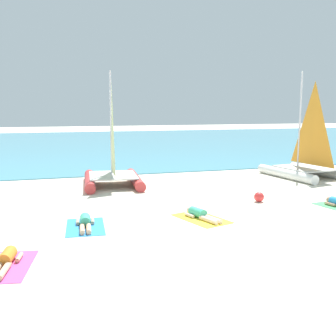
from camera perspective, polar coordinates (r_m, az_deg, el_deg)
ground_plane at (r=20.68m, az=-4.19°, el=-1.31°), size 120.00×120.00×0.00m
ocean_water at (r=41.09m, az=-10.74°, el=3.41°), size 120.00×40.00×0.05m
sailboat_red at (r=18.52m, az=-7.74°, el=-0.11°), size 2.89×4.17×5.13m
sailboat_white at (r=21.65m, az=18.59°, el=0.82°), size 3.01×4.32×5.31m
towel_leftmost at (r=9.94m, az=-21.77°, el=-12.63°), size 1.41×2.06×0.01m
sunbather_leftmost at (r=9.96m, az=-21.71°, el=-11.83°), size 0.67×1.56×0.30m
towel_center_left at (r=12.38m, az=-11.47°, el=-8.05°), size 1.27×1.99×0.01m
sunbather_center_left at (r=12.41m, az=-11.49°, el=-7.41°), size 0.58×1.57×0.30m
towel_center_right at (r=13.04m, az=4.71°, el=-7.06°), size 1.60×2.13×0.01m
sunbather_center_right at (r=13.06m, az=4.53°, el=-6.47°), size 0.82×1.54×0.30m
beach_ball at (r=15.61m, az=12.60°, el=-3.97°), size 0.37×0.37×0.37m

